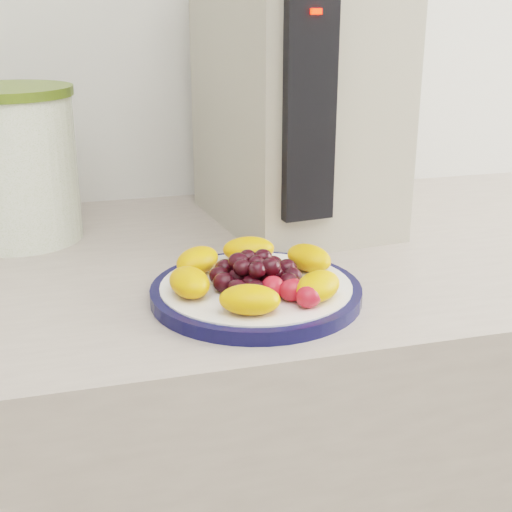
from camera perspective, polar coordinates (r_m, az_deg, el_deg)
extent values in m
cylinder|color=#0E113A|center=(0.78, 0.00, -2.95)|extent=(0.23, 0.23, 0.01)
cylinder|color=white|center=(0.78, 0.00, -2.88)|extent=(0.21, 0.21, 0.02)
cylinder|color=#506E0F|center=(1.00, -18.66, 6.57)|extent=(0.20, 0.20, 0.19)
cylinder|color=#536820|center=(0.99, -19.32, 12.34)|extent=(0.21, 0.21, 0.01)
cube|color=#A59E8C|center=(1.02, 3.14, 12.85)|extent=(0.24, 0.32, 0.37)
cube|color=black|center=(0.86, 4.25, 11.87)|extent=(0.07, 0.03, 0.27)
cube|color=#FF0C05|center=(0.84, 4.81, 18.92)|extent=(0.01, 0.01, 0.01)
ellipsoid|color=orange|center=(0.81, 4.26, -0.15)|extent=(0.06, 0.07, 0.03)
ellipsoid|color=orange|center=(0.84, -0.59, 0.55)|extent=(0.07, 0.05, 0.03)
ellipsoid|color=orange|center=(0.80, -4.70, -0.36)|extent=(0.07, 0.07, 0.03)
ellipsoid|color=orange|center=(0.74, -5.35, -2.10)|extent=(0.05, 0.07, 0.03)
ellipsoid|color=orange|center=(0.70, -0.50, -3.51)|extent=(0.07, 0.06, 0.03)
ellipsoid|color=orange|center=(0.73, 4.98, -2.42)|extent=(0.07, 0.07, 0.03)
ellipsoid|color=black|center=(0.77, 0.00, -1.58)|extent=(0.02, 0.02, 0.02)
ellipsoid|color=black|center=(0.77, 1.45, -1.45)|extent=(0.02, 0.02, 0.02)
ellipsoid|color=black|center=(0.79, 0.37, -1.10)|extent=(0.02, 0.02, 0.02)
ellipsoid|color=black|center=(0.78, -1.06, -1.25)|extent=(0.02, 0.02, 0.02)
ellipsoid|color=black|center=(0.76, -1.47, -1.74)|extent=(0.02, 0.02, 0.02)
ellipsoid|color=black|center=(0.75, -0.39, -2.20)|extent=(0.02, 0.02, 0.02)
ellipsoid|color=black|center=(0.76, 1.10, -2.06)|extent=(0.02, 0.02, 0.02)
ellipsoid|color=black|center=(0.79, 2.48, -1.02)|extent=(0.02, 0.02, 0.02)
ellipsoid|color=black|center=(0.80, 1.39, -0.70)|extent=(0.02, 0.02, 0.02)
ellipsoid|color=black|center=(0.81, -0.02, -0.57)|extent=(0.02, 0.02, 0.02)
ellipsoid|color=black|center=(0.80, -1.43, -0.78)|extent=(0.02, 0.02, 0.02)
ellipsoid|color=black|center=(0.79, -2.50, -1.04)|extent=(0.02, 0.02, 0.02)
ellipsoid|color=black|center=(0.77, -2.94, -1.59)|extent=(0.02, 0.02, 0.02)
ellipsoid|color=black|center=(0.75, -2.60, -2.12)|extent=(0.02, 0.02, 0.02)
ellipsoid|color=black|center=(0.74, -1.51, -2.60)|extent=(0.02, 0.02, 0.02)
ellipsoid|color=black|center=(0.73, 0.03, -2.73)|extent=(0.02, 0.02, 0.02)
ellipsoid|color=black|center=(0.74, 1.56, -2.60)|extent=(0.02, 0.02, 0.02)
ellipsoid|color=black|center=(0.75, 2.62, -2.13)|extent=(0.02, 0.02, 0.02)
ellipsoid|color=black|center=(0.77, 2.94, -1.63)|extent=(0.02, 0.02, 0.02)
ellipsoid|color=black|center=(0.76, 0.00, -0.61)|extent=(0.02, 0.02, 0.02)
ellipsoid|color=black|center=(0.78, 0.55, -0.14)|extent=(0.02, 0.02, 0.02)
ellipsoid|color=black|center=(0.78, -0.67, -0.17)|extent=(0.02, 0.02, 0.02)
ellipsoid|color=black|center=(0.77, -1.41, -0.49)|extent=(0.02, 0.02, 0.02)
ellipsoid|color=black|center=(0.75, -1.10, -0.95)|extent=(0.02, 0.02, 0.02)
ellipsoid|color=black|center=(0.75, 0.07, -1.12)|extent=(0.02, 0.02, 0.02)
ellipsoid|color=black|center=(0.75, 1.18, -0.89)|extent=(0.02, 0.02, 0.02)
ellipsoid|color=red|center=(0.73, 2.97, -2.73)|extent=(0.03, 0.03, 0.02)
ellipsoid|color=red|center=(0.74, 4.53, -2.39)|extent=(0.04, 0.03, 0.02)
ellipsoid|color=red|center=(0.72, 4.27, -3.22)|extent=(0.04, 0.04, 0.02)
ellipsoid|color=red|center=(0.74, 1.36, -2.52)|extent=(0.04, 0.04, 0.02)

